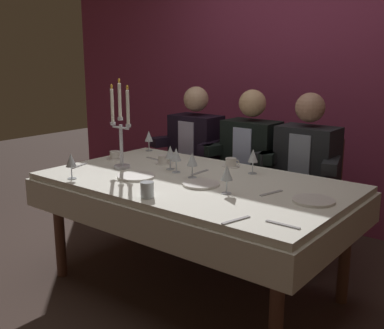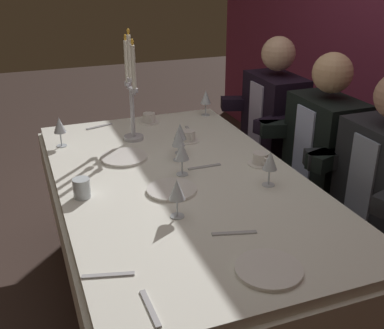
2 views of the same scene
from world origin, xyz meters
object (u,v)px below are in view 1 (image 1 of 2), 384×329
Objects in this scene: wine_glass_6 at (176,155)px; coffee_cup_2 at (115,156)px; wine_glass_0 at (71,161)px; candelabra at (121,132)px; dining_table at (194,197)px; dinner_plate_1 at (313,200)px; dinner_plate_2 at (201,184)px; seated_diner_1 at (251,154)px; water_tumbler_0 at (147,190)px; wine_glass_2 at (170,153)px; seated_diner_0 at (196,146)px; wine_glass_1 at (192,160)px; wine_glass_3 at (253,157)px; wine_glass_4 at (149,137)px; coffee_cup_1 at (164,160)px; dinner_plate_0 at (136,176)px; wine_glass_5 at (227,174)px; seated_diner_2 at (307,163)px; coffee_cup_0 at (231,163)px.

wine_glass_6 is 1.24× the size of coffee_cup_2.
candelabra is at bearing 84.60° from wine_glass_0.
dining_table is 8.61× the size of dinner_plate_1.
seated_diner_1 is (-0.24, 0.97, -0.01)m from dinner_plate_2.
wine_glass_6 is 0.57m from water_tumbler_0.
candelabra is 0.36m from wine_glass_2.
wine_glass_6 is at bearing -60.09° from seated_diner_0.
wine_glass_1 and wine_glass_6 have the same top height.
seated_diner_0 reaches higher than water_tumbler_0.
wine_glass_3 is at bearing -57.94° from seated_diner_1.
wine_glass_6 is (0.63, -0.40, 0.00)m from wine_glass_4.
wine_glass_6 is at bearing 162.46° from dining_table.
coffee_cup_1 is at bearing 16.88° from coffee_cup_2.
wine_glass_1 is at bearing -126.80° from wine_glass_3.
seated_diner_0 is (-0.36, 1.08, -0.01)m from dinner_plate_0.
dining_table is 0.43m from wine_glass_5.
wine_glass_3 is at bearing -104.03° from seated_diner_2.
wine_glass_2 is 0.13× the size of seated_diner_2.
wine_glass_1 is 0.95m from seated_diner_2.
coffee_cup_2 is 1.06m from seated_diner_1.
seated_diner_1 is at bearing 96.16° from wine_glass_1.
candelabra is 0.37m from dinner_plate_0.
dinner_plate_1 reaches higher than dining_table.
dinner_plate_2 is 0.18× the size of seated_diner_1.
wine_glass_4 is at bearing -149.27° from seated_diner_1.
dinner_plate_0 is 1.46× the size of wine_glass_6.
water_tumbler_0 is (-0.08, -0.38, 0.04)m from dinner_plate_2.
wine_glass_1 is at bearing -53.42° from seated_diner_0.
dinner_plate_2 is at bearing 77.81° from water_tumbler_0.
wine_glass_3 is at bearing 77.48° from water_tumbler_0.
wine_glass_6 is at bearing 52.50° from wine_glass_0.
dining_table is 0.90m from seated_diner_1.
wine_glass_3 is 0.25m from coffee_cup_0.
candelabra is at bearing -169.74° from wine_glass_1.
seated_diner_1 reaches higher than wine_glass_2.
wine_glass_2 reaches higher than coffee_cup_2.
wine_glass_0 is 0.75m from wine_glass_1.
seated_diner_1 is at bearing 65.20° from candelabra.
coffee_cup_2 is at bearing -145.37° from seated_diner_2.
seated_diner_1 is (-0.12, 0.89, 0.11)m from dining_table.
wine_glass_0 is 0.13× the size of seated_diner_2.
wine_glass_2 and wine_glass_3 have the same top height.
candelabra is 1.09m from seated_diner_1.
seated_diner_0 is (-0.47, 0.82, -0.12)m from wine_glass_6.
dining_table is 11.83× the size of wine_glass_6.
dinner_plate_2 is 1.68× the size of coffee_cup_0.
wine_glass_5 reaches higher than coffee_cup_0.
wine_glass_1 is 0.45m from coffee_cup_1.
dinner_plate_2 is at bearing -76.03° from seated_diner_1.
wine_glass_5 is 1.43m from seated_diner_0.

